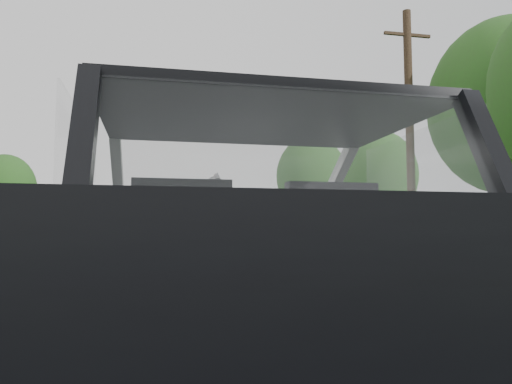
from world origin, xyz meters
name	(u,v)px	position (x,y,z in m)	size (l,w,h in m)	color
ground	(245,374)	(0.00, 0.00, 0.00)	(140.00, 140.00, 0.00)	black
subject_car	(245,249)	(0.00, 0.00, 0.72)	(1.80, 4.00, 1.45)	black
dashboard	(229,229)	(0.00, 0.62, 0.85)	(1.58, 0.45, 0.30)	black
driver_seat	(180,221)	(-0.40, -0.29, 0.88)	(0.50, 0.72, 0.42)	black
passenger_seat	(325,222)	(0.40, -0.29, 0.88)	(0.50, 0.72, 0.42)	black
steering_wheel	(175,218)	(-0.40, 0.33, 0.92)	(0.36, 0.36, 0.04)	black
cat	(248,197)	(0.13, 0.60, 1.08)	(0.56, 0.17, 0.25)	slate
guardrail	(333,243)	(4.30, 10.00, 0.58)	(0.05, 90.00, 0.32)	#9E9E9E
other_car	(139,238)	(-1.04, 18.13, 0.70)	(1.68, 4.26, 1.40)	silver
highway_sign	(245,225)	(4.72, 25.38, 1.39)	(0.11, 1.11, 2.77)	#0A411A
utility_pole	(410,133)	(7.80, 12.01, 4.20)	(0.27, 0.27, 8.41)	brown
tree_1	(509,141)	(11.16, 11.49, 3.97)	(5.24, 5.24, 7.94)	#2C5221
tree_2	(379,192)	(10.52, 20.04, 2.93)	(3.87, 3.87, 5.86)	#2C5221
tree_3	(312,192)	(11.65, 34.22, 4.18)	(5.51, 5.51, 8.35)	#2C5221
tree_6	(4,202)	(-10.04, 32.28, 2.97)	(3.92, 3.92, 5.93)	#2C5221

